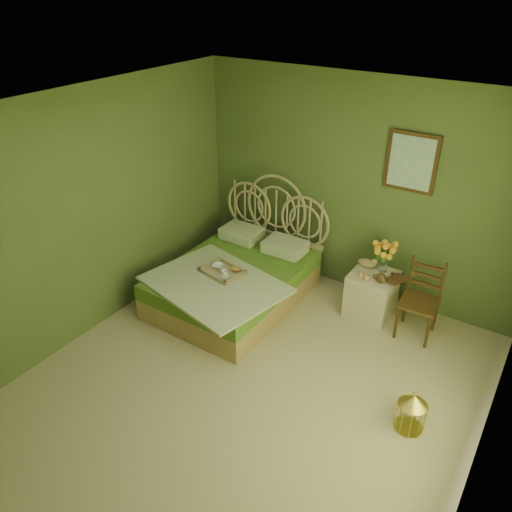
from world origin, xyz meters
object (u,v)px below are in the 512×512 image
Objects in this scene: bed at (236,278)px; chair at (422,294)px; nightstand at (373,288)px; birdcage at (411,412)px.

bed reaches higher than chair.
nightstand is at bearing 174.13° from chair.
nightstand is 1.70m from birdcage.
birdcage is (2.42, -0.80, -0.10)m from bed.
birdcage is (0.94, -1.41, -0.16)m from nightstand.
birdcage is at bearing -77.57° from chair.
bed is 1.61m from nightstand.
chair reaches higher than birdcage.
nightstand reaches higher than birdcage.
bed is at bearing -157.70° from nightstand.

